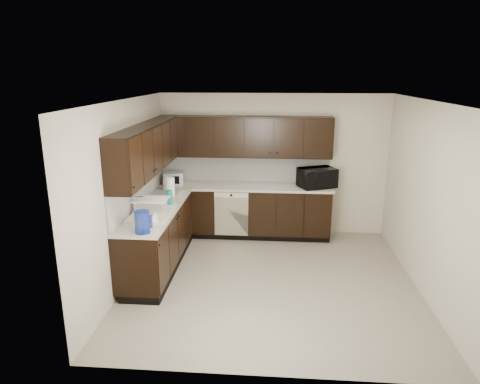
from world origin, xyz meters
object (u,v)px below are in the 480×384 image
(microwave, at_px, (317,178))
(storage_bin, at_px, (151,205))
(blue_pitcher, at_px, (142,222))
(sink, at_px, (151,219))
(toaster_oven, at_px, (173,178))

(microwave, distance_m, storage_bin, 2.89)
(storage_bin, xyz_separation_m, blue_pitcher, (0.13, -0.84, 0.05))
(microwave, xyz_separation_m, storage_bin, (-2.46, -1.52, -0.08))
(sink, height_order, storage_bin, sink)
(sink, height_order, toaster_oven, sink)
(sink, xyz_separation_m, blue_pitcher, (0.10, -0.69, 0.20))
(toaster_oven, bearing_deg, microwave, -10.09)
(microwave, height_order, storage_bin, microwave)
(microwave, distance_m, toaster_oven, 2.50)
(sink, xyz_separation_m, storage_bin, (-0.03, 0.15, 0.15))
(sink, height_order, microwave, microwave)
(microwave, relative_size, toaster_oven, 1.77)
(microwave, relative_size, storage_bin, 1.32)
(toaster_oven, relative_size, storage_bin, 0.74)
(toaster_oven, height_order, storage_bin, toaster_oven)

